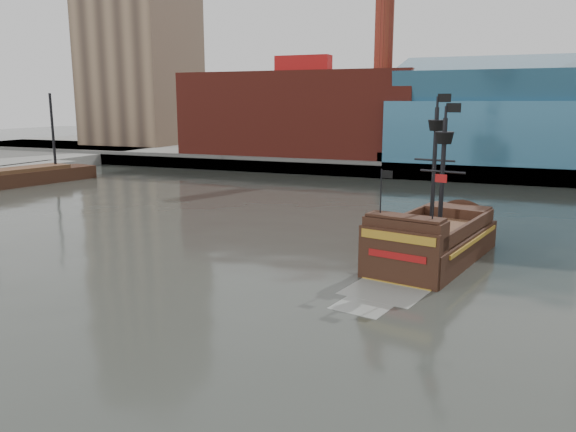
% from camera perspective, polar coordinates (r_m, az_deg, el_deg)
% --- Properties ---
extents(ground, '(400.00, 400.00, 0.00)m').
position_cam_1_polar(ground, '(31.20, -7.22, -10.88)').
color(ground, '#292C27').
rests_on(ground, ground).
extents(promenade_far, '(220.00, 60.00, 2.00)m').
position_cam_1_polar(promenade_far, '(118.45, 15.06, 5.85)').
color(promenade_far, slate).
rests_on(promenade_far, ground).
extents(seawall, '(220.00, 1.00, 2.60)m').
position_cam_1_polar(seawall, '(89.37, 12.68, 4.44)').
color(seawall, '#4C4C49').
rests_on(seawall, ground).
extents(skyline, '(149.00, 45.00, 62.00)m').
position_cam_1_polar(skyline, '(110.76, 18.01, 17.55)').
color(skyline, '#7F654C').
rests_on(skyline, promenade_far).
extents(pirate_ship, '(8.89, 18.58, 13.37)m').
position_cam_1_polar(pirate_ship, '(43.84, 14.49, -2.90)').
color(pirate_ship, black).
rests_on(pirate_ship, ground).
extents(docked_vessel, '(9.23, 22.49, 14.92)m').
position_cam_1_polar(docked_vessel, '(90.60, -25.34, 3.49)').
color(docked_vessel, black).
rests_on(docked_vessel, ground).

